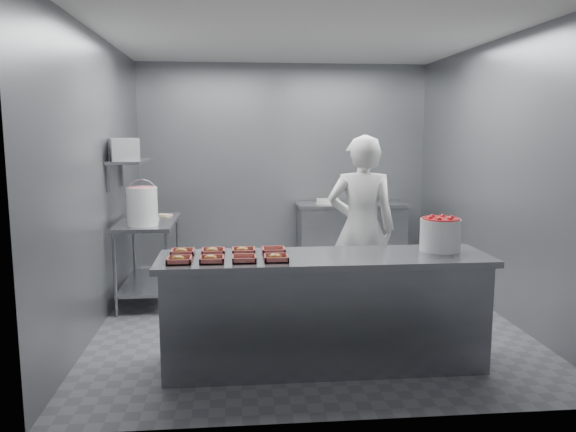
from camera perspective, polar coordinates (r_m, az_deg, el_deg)
The scene contains 24 objects.
floor at distance 5.95m, azimuth 1.54°, elevation -9.71°, with size 4.50×4.50×0.00m, color #4C4C51.
ceiling at distance 5.73m, azimuth 1.65°, elevation 17.96°, with size 4.50×4.50×0.00m, color white.
wall_back at distance 7.90m, azimuth -0.42°, elevation 5.16°, with size 4.00×0.04×2.80m, color slate.
wall_left at distance 5.78m, azimuth -18.55°, elevation 3.51°, with size 0.04×4.50×2.80m, color slate.
wall_right at distance 6.24m, azimuth 20.19°, elevation 3.77°, with size 0.04×4.50×2.80m, color slate.
service_counter at distance 4.54m, azimuth 3.67°, elevation -9.54°, with size 2.60×0.70×0.90m.
prep_table at distance 6.41m, azimuth -13.96°, elevation -3.15°, with size 0.60×1.20×0.90m.
back_counter at distance 7.80m, azimuth 6.42°, elevation -1.94°, with size 1.50×0.60×0.90m.
wall_shelf at distance 6.32m, azimuth -15.80°, elevation 5.38°, with size 0.35×0.90×0.03m, color slate.
tray_0 at distance 4.24m, azimuth -11.02°, elevation -4.37°, with size 0.19×0.18×0.06m.
tray_1 at distance 4.23m, azimuth -7.77°, elevation -4.34°, with size 0.19×0.18×0.06m.
tray_2 at distance 4.22m, azimuth -4.47°, elevation -4.33°, with size 0.19×0.18×0.04m.
tray_3 at distance 4.23m, azimuth -1.25°, elevation -4.24°, with size 0.19×0.18×0.06m.
tray_4 at distance 4.51m, azimuth -10.69°, elevation -3.59°, with size 0.19×0.18×0.06m.
tray_5 at distance 4.50m, azimuth -7.64°, elevation -3.56°, with size 0.19×0.18×0.06m.
tray_6 at distance 4.49m, azimuth -4.57°, elevation -3.52°, with size 0.19×0.18×0.06m.
tray_7 at distance 4.50m, azimuth -1.47°, elevation -3.50°, with size 0.19×0.18×0.04m.
worker at distance 5.59m, azimuth 7.46°, elevation -1.27°, with size 0.67×0.44×1.83m, color silver.
strawberry_tub at distance 4.73m, azimuth 15.21°, elevation -1.70°, with size 0.33×0.33×0.27m.
glaze_bucket at distance 6.00m, azimuth -14.58°, elevation 1.04°, with size 0.33×0.31×0.48m.
bucket_lid at distance 6.35m, azimuth -14.49°, elevation -0.33°, with size 0.34×0.34×0.03m, color silver.
rag at distance 6.64m, azimuth -12.47°, elevation 0.09°, with size 0.15×0.13×0.02m, color #CCB28C.
appliance at distance 6.05m, azimuth -16.30°, elevation 6.49°, with size 0.27×0.31×0.23m, color gray.
paper_stack at distance 7.67m, azimuth 4.06°, elevation 1.51°, with size 0.30×0.22×0.06m, color silver.
Camera 1 is at (-0.70, -5.61, 1.85)m, focal length 35.00 mm.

